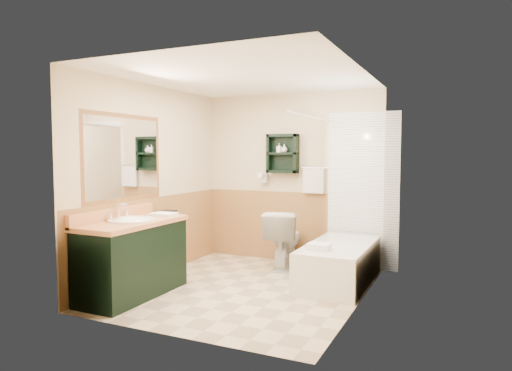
# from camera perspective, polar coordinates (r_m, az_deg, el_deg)

# --- Properties ---
(floor) EXTENTS (3.00, 3.00, 0.00)m
(floor) POSITION_cam_1_polar(r_m,az_deg,el_deg) (5.38, -1.31, -12.72)
(floor) COLOR beige
(floor) RESTS_ON ground
(back_wall) EXTENTS (2.60, 0.04, 2.40)m
(back_wall) POSITION_cam_1_polar(r_m,az_deg,el_deg) (6.56, 4.51, 0.95)
(back_wall) COLOR #FCF1C5
(back_wall) RESTS_ON ground
(left_wall) EXTENTS (0.04, 3.00, 2.40)m
(left_wall) POSITION_cam_1_polar(r_m,az_deg,el_deg) (5.87, -13.00, 0.50)
(left_wall) COLOR #FCF1C5
(left_wall) RESTS_ON ground
(right_wall) EXTENTS (0.04, 3.00, 2.40)m
(right_wall) POSITION_cam_1_polar(r_m,az_deg,el_deg) (4.74, 13.16, -0.32)
(right_wall) COLOR #FCF1C5
(right_wall) RESTS_ON ground
(ceiling) EXTENTS (2.60, 3.00, 0.04)m
(ceiling) POSITION_cam_1_polar(r_m,az_deg,el_deg) (5.23, -1.36, 13.60)
(ceiling) COLOR white
(ceiling) RESTS_ON back_wall
(wainscot_left) EXTENTS (2.98, 2.98, 1.00)m
(wainscot_left) POSITION_cam_1_polar(r_m,az_deg,el_deg) (5.93, -12.62, -6.28)
(wainscot_left) COLOR tan
(wainscot_left) RESTS_ON left_wall
(wainscot_back) EXTENTS (2.58, 2.58, 1.00)m
(wainscot_back) POSITION_cam_1_polar(r_m,az_deg,el_deg) (6.60, 4.37, -5.14)
(wainscot_back) COLOR tan
(wainscot_back) RESTS_ON back_wall
(mirror_frame) EXTENTS (1.30, 1.30, 1.00)m
(mirror_frame) POSITION_cam_1_polar(r_m,az_deg,el_deg) (5.40, -16.20, 3.33)
(mirror_frame) COLOR brown
(mirror_frame) RESTS_ON left_wall
(mirror_glass) EXTENTS (1.20, 1.20, 0.90)m
(mirror_glass) POSITION_cam_1_polar(r_m,az_deg,el_deg) (5.40, -16.16, 3.33)
(mirror_glass) COLOR white
(mirror_glass) RESTS_ON left_wall
(tile_right) EXTENTS (1.50, 1.50, 2.10)m
(tile_right) POSITION_cam_1_polar(r_m,az_deg,el_deg) (5.49, 14.30, -1.33)
(tile_right) COLOR white
(tile_right) RESTS_ON right_wall
(tile_back) EXTENTS (0.95, 0.95, 2.10)m
(tile_back) POSITION_cam_1_polar(r_m,az_deg,el_deg) (6.25, 13.21, -0.68)
(tile_back) COLOR white
(tile_back) RESTS_ON back_wall
(tile_accent) EXTENTS (1.50, 1.50, 0.10)m
(tile_accent) POSITION_cam_1_polar(r_m,az_deg,el_deg) (5.48, 14.35, 7.56)
(tile_accent) COLOR #164D3B
(tile_accent) RESTS_ON right_wall
(wall_shelf) EXTENTS (0.45, 0.15, 0.55)m
(wall_shelf) POSITION_cam_1_polar(r_m,az_deg,el_deg) (6.48, 3.34, 4.01)
(wall_shelf) COLOR black
(wall_shelf) RESTS_ON back_wall
(hair_dryer) EXTENTS (0.10, 0.24, 0.18)m
(hair_dryer) POSITION_cam_1_polar(r_m,az_deg,el_deg) (6.63, 0.99, 0.99)
(hair_dryer) COLOR white
(hair_dryer) RESTS_ON back_wall
(towel_bar) EXTENTS (0.40, 0.06, 0.40)m
(towel_bar) POSITION_cam_1_polar(r_m,az_deg,el_deg) (6.38, 7.25, 2.19)
(towel_bar) COLOR white
(towel_bar) RESTS_ON back_wall
(curtain_rod) EXTENTS (0.03, 1.60, 0.03)m
(curtain_rod) POSITION_cam_1_polar(r_m,az_deg,el_deg) (5.67, 6.91, 8.54)
(curtain_rod) COLOR silver
(curtain_rod) RESTS_ON back_wall
(shower_curtain) EXTENTS (1.05, 1.05, 1.70)m
(shower_curtain) POSITION_cam_1_polar(r_m,az_deg,el_deg) (5.83, 7.37, 0.06)
(shower_curtain) COLOR beige
(shower_curtain) RESTS_ON curtain_rod
(vanity) EXTENTS (0.59, 1.30, 0.82)m
(vanity) POSITION_cam_1_polar(r_m,az_deg,el_deg) (5.19, -15.15, -8.78)
(vanity) COLOR black
(vanity) RESTS_ON ground
(bathtub) EXTENTS (0.71, 1.50, 0.47)m
(bathtub) POSITION_cam_1_polar(r_m,az_deg,el_deg) (5.61, 10.37, -9.57)
(bathtub) COLOR silver
(bathtub) RESTS_ON ground
(toilet) EXTENTS (0.55, 0.84, 0.77)m
(toilet) POSITION_cam_1_polar(r_m,az_deg,el_deg) (6.25, 3.54, -6.73)
(toilet) COLOR silver
(toilet) RESTS_ON ground
(counter_towel) EXTENTS (0.27, 0.21, 0.04)m
(counter_towel) POSITION_cam_1_polar(r_m,az_deg,el_deg) (5.38, -11.48, -3.58)
(counter_towel) COLOR white
(counter_towel) RESTS_ON vanity
(vanity_book) EXTENTS (0.18, 0.03, 0.24)m
(vanity_book) POSITION_cam_1_polar(r_m,az_deg,el_deg) (5.77, -11.88, -2.10)
(vanity_book) COLOR black
(vanity_book) RESTS_ON vanity
(tub_towel) EXTENTS (0.25, 0.21, 0.07)m
(tub_towel) POSITION_cam_1_polar(r_m,az_deg,el_deg) (5.20, 7.88, -7.56)
(tub_towel) COLOR white
(tub_towel) RESTS_ON bathtub
(soap_bottle_a) EXTENTS (0.07, 0.13, 0.06)m
(soap_bottle_a) POSITION_cam_1_polar(r_m,az_deg,el_deg) (6.50, 2.91, 4.41)
(soap_bottle_a) COLOR silver
(soap_bottle_a) RESTS_ON wall_shelf
(soap_bottle_b) EXTENTS (0.11, 0.13, 0.09)m
(soap_bottle_b) POSITION_cam_1_polar(r_m,az_deg,el_deg) (6.47, 3.56, 4.54)
(soap_bottle_b) COLOR silver
(soap_bottle_b) RESTS_ON wall_shelf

